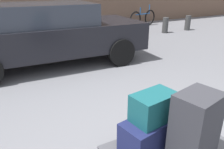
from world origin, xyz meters
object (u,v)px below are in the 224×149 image
bollard_kerb_near (104,32)px  bollard_corner (188,23)px  bollard_kerb_far (165,25)px  duffel_bag_teal_topmost_pile (154,107)px  bollard_kerb_mid (135,28)px  parked_car (48,33)px  suitcase_charcoal_front_left (195,130)px  duffel_bag_navy_stacked_top (152,133)px  bicycle_leaning (143,18)px

bollard_kerb_near → bollard_corner: bearing=0.0°
bollard_kerb_far → duffel_bag_teal_topmost_pile: bearing=-132.5°
bollard_kerb_mid → duffel_bag_teal_topmost_pile: bearing=-122.9°
bollard_kerb_near → bollard_kerb_mid: 1.26m
bollard_kerb_near → parked_car: bearing=-145.0°
suitcase_charcoal_front_left → duffel_bag_teal_topmost_pile: (-0.18, 0.32, 0.10)m
duffel_bag_teal_topmost_pile → bollard_corner: 8.34m
duffel_bag_teal_topmost_pile → bollard_kerb_mid: (3.55, 5.49, -0.46)m
parked_car → bollard_kerb_mid: 3.91m
parked_car → bollard_kerb_far: bearing=17.6°
bollard_kerb_near → bollard_kerb_far: same height
suitcase_charcoal_front_left → bollard_kerb_mid: suitcase_charcoal_front_left is taller
bollard_kerb_mid → bollard_corner: 2.72m
parked_car → bollard_kerb_mid: parked_car is taller
suitcase_charcoal_front_left → bollard_kerb_far: 7.58m
bollard_kerb_mid → duffel_bag_navy_stacked_top: bearing=-122.9°
bollard_kerb_mid → bollard_kerb_near: bearing=180.0°
duffel_bag_navy_stacked_top → suitcase_charcoal_front_left: size_ratio=0.93×
bicycle_leaning → bollard_kerb_far: (-0.15, -1.73, -0.07)m
bicycle_leaning → suitcase_charcoal_front_left: bearing=-123.6°
duffel_bag_navy_stacked_top → bollard_kerb_far: duffel_bag_navy_stacked_top is taller
bollard_kerb_near → bicycle_leaning: bearing=30.9°
bicycle_leaning → bollard_kerb_mid: bearing=-133.3°
suitcase_charcoal_front_left → parked_car: parked_car is taller
parked_car → bollard_corner: 6.48m
duffel_bag_navy_stacked_top → suitcase_charcoal_front_left: (0.18, -0.32, 0.18)m
bollard_kerb_near → bollard_corner: same height
bollard_kerb_mid → bollard_corner: same height
suitcase_charcoal_front_left → duffel_bag_teal_topmost_pile: 0.38m
parked_car → suitcase_charcoal_front_left: bearing=-87.7°
bollard_kerb_mid → bollard_kerb_far: same height
bicycle_leaning → bollard_kerb_near: (-2.90, -1.73, -0.07)m
duffel_bag_teal_topmost_pile → bollard_corner: bearing=33.8°
bollard_kerb_near → bollard_kerb_far: 2.74m
duffel_bag_teal_topmost_pile → bollard_kerb_near: duffel_bag_teal_topmost_pile is taller
duffel_bag_navy_stacked_top → suitcase_charcoal_front_left: suitcase_charcoal_front_left is taller
suitcase_charcoal_front_left → parked_car: (-0.17, 4.21, 0.09)m
duffel_bag_navy_stacked_top → bollard_kerb_mid: (3.55, 5.49, -0.18)m
parked_car → bollard_kerb_far: (5.02, 1.60, -0.45)m
duffel_bag_teal_topmost_pile → parked_car: size_ratio=0.09×
duffel_bag_navy_stacked_top → bicycle_leaning: size_ratio=0.35×
bollard_kerb_near → duffel_bag_navy_stacked_top: bearing=-112.6°
bollard_kerb_mid → bollard_kerb_far: 1.48m
parked_car → bollard_kerb_near: size_ratio=7.16×
suitcase_charcoal_front_left → parked_car: size_ratio=0.15×
duffel_bag_navy_stacked_top → bollard_corner: size_ratio=1.00×
bollard_kerb_near → bollard_corner: (3.99, 0.00, 0.00)m
bollard_kerb_far → suitcase_charcoal_front_left: bearing=-129.9°
duffel_bag_navy_stacked_top → bollard_kerb_far: 7.44m
bicycle_leaning → bollard_corner: size_ratio=2.82×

